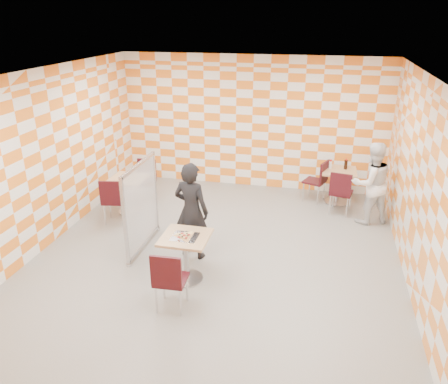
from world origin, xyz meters
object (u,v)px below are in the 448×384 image
(second_table, at_px, (338,181))
(chair_main_front, at_px, (169,278))
(empty_table, at_px, (129,189))
(man_white, at_px, (371,183))
(chair_second_side, at_px, (319,178))
(chair_second_front, at_px, (341,190))
(soda_bottle, at_px, (346,164))
(chair_empty_far, at_px, (145,177))
(man_dark, at_px, (191,211))
(partition, at_px, (141,206))
(main_table, at_px, (186,250))
(chair_empty_near, at_px, (113,198))
(sport_bottle, at_px, (330,165))

(second_table, relative_size, chair_main_front, 0.81)
(empty_table, bearing_deg, man_white, 7.46)
(chair_second_side, height_order, man_white, man_white)
(chair_second_front, height_order, soda_bottle, soda_bottle)
(chair_second_side, bearing_deg, chair_empty_far, -167.65)
(man_white, xyz_separation_m, soda_bottle, (-0.45, 0.90, 0.05))
(chair_second_side, xyz_separation_m, man_dark, (-1.99, -2.79, 0.28))
(chair_main_front, bearing_deg, partition, 123.28)
(second_table, relative_size, empty_table, 1.00)
(main_table, height_order, man_dark, man_dark)
(second_table, relative_size, chair_empty_near, 0.81)
(chair_second_front, distance_m, chair_empty_far, 4.08)
(chair_empty_near, xyz_separation_m, man_white, (4.78, 1.20, 0.26))
(chair_second_side, bearing_deg, chair_main_front, -113.28)
(chair_empty_far, relative_size, man_dark, 0.56)
(chair_second_side, height_order, partition, partition)
(chair_empty_far, relative_size, partition, 0.60)
(soda_bottle, bearing_deg, main_table, -123.47)
(second_table, relative_size, man_white, 0.47)
(chair_empty_near, bearing_deg, partition, -38.91)
(main_table, xyz_separation_m, partition, (-1.03, 0.80, 0.28))
(main_table, distance_m, chair_second_side, 3.98)
(chair_empty_near, distance_m, sport_bottle, 4.53)
(chair_second_front, distance_m, chair_second_side, 0.74)
(partition, relative_size, man_dark, 0.94)
(man_dark, xyz_separation_m, man_white, (2.96, 2.00, -0.02))
(chair_main_front, relative_size, chair_second_side, 1.00)
(chair_second_side, bearing_deg, main_table, -118.03)
(second_table, bearing_deg, man_white, -55.11)
(man_dark, relative_size, soda_bottle, 7.18)
(chair_empty_near, height_order, soda_bottle, soda_bottle)
(man_dark, bearing_deg, empty_table, -26.29)
(chair_second_side, distance_m, chair_empty_far, 3.72)
(empty_table, bearing_deg, chair_second_side, 20.57)
(chair_main_front, height_order, partition, partition)
(chair_second_side, xyz_separation_m, soda_bottle, (0.53, 0.11, 0.31))
(chair_empty_near, height_order, man_white, man_white)
(chair_second_side, bearing_deg, partition, -136.91)
(chair_main_front, distance_m, man_white, 4.52)
(chair_empty_near, height_order, partition, partition)
(main_table, height_order, partition, partition)
(empty_table, bearing_deg, chair_second_front, 11.02)
(chair_empty_far, bearing_deg, chair_main_front, -63.12)
(sport_bottle, height_order, soda_bottle, soda_bottle)
(main_table, distance_m, chair_second_front, 3.72)
(main_table, relative_size, partition, 0.48)
(soda_bottle, bearing_deg, chair_main_front, -118.30)
(chair_main_front, height_order, chair_second_side, same)
(man_white, bearing_deg, empty_table, -17.32)
(empty_table, distance_m, sport_bottle, 4.24)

